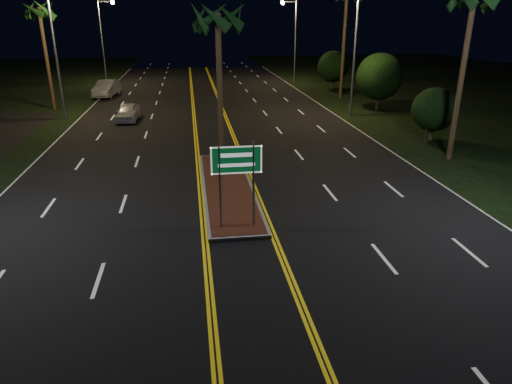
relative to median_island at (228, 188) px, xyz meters
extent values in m
plane|color=black|center=(0.00, -7.00, -0.08)|extent=(120.00, 120.00, 0.00)
cube|color=gray|center=(0.00, 0.00, -0.01)|extent=(2.25, 10.25, 0.15)
cube|color=#592819|center=(0.00, 0.00, 0.08)|extent=(2.00, 10.00, 0.02)
cylinder|color=gray|center=(-0.60, -4.20, 1.67)|extent=(0.08, 0.08, 3.20)
cylinder|color=gray|center=(0.60, -4.20, 1.67)|extent=(0.08, 0.08, 3.20)
cube|color=#07471E|center=(0.00, -4.20, 2.62)|extent=(1.80, 0.04, 1.00)
cube|color=white|center=(0.00, -4.22, 2.62)|extent=(1.80, 0.01, 1.00)
cylinder|color=gray|center=(-11.00, 17.00, 4.42)|extent=(0.18, 0.18, 9.00)
cylinder|color=gray|center=(-11.00, 37.00, 4.42)|extent=(0.18, 0.18, 9.00)
cube|color=gray|center=(-10.20, 37.00, 8.77)|extent=(1.60, 0.12, 0.12)
sphere|color=#F1C06C|center=(-9.40, 37.00, 8.67)|extent=(0.44, 0.44, 0.44)
cylinder|color=gray|center=(11.00, 15.00, 4.42)|extent=(0.18, 0.18, 9.00)
cylinder|color=gray|center=(11.00, 35.00, 4.42)|extent=(0.18, 0.18, 9.00)
cube|color=gray|center=(10.20, 35.00, 8.77)|extent=(1.60, 0.12, 0.12)
sphere|color=#F1C06C|center=(9.40, 35.00, 8.67)|extent=(0.44, 0.44, 0.44)
cylinder|color=#382819|center=(0.00, 3.50, 3.67)|extent=(0.28, 0.28, 7.50)
cylinder|color=#382819|center=(-12.80, 21.00, 3.92)|extent=(0.28, 0.28, 8.00)
cylinder|color=#382819|center=(12.50, 3.00, 4.17)|extent=(0.28, 0.28, 8.50)
cylinder|color=#382819|center=(12.80, 23.00, 4.67)|extent=(0.28, 0.28, 9.50)
cylinder|color=#382819|center=(13.50, 7.00, 0.37)|extent=(0.24, 0.24, 0.90)
sphere|color=black|center=(13.50, 7.00, 1.87)|extent=(2.70, 2.70, 2.70)
cylinder|color=#382819|center=(14.00, 17.00, 0.55)|extent=(0.24, 0.24, 1.26)
sphere|color=black|center=(14.00, 17.00, 2.65)|extent=(3.78, 3.78, 3.78)
cylinder|color=#382819|center=(13.80, 29.00, 0.46)|extent=(0.24, 0.24, 1.08)
sphere|color=black|center=(13.80, 29.00, 2.26)|extent=(3.24, 3.24, 3.24)
imported|color=#B8B7BE|center=(-6.13, 15.72, 0.65)|extent=(2.20, 4.50, 1.46)
imported|color=#9DA0A6|center=(-9.45, 27.31, 0.81)|extent=(3.05, 5.64, 1.79)
cylinder|color=gray|center=(12.92, 6.53, 1.15)|extent=(0.07, 0.07, 2.46)
cube|color=gold|center=(12.92, 6.51, 2.16)|extent=(1.16, 0.32, 1.19)
camera|label=1|loc=(-1.51, -19.34, 7.31)|focal=32.00mm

